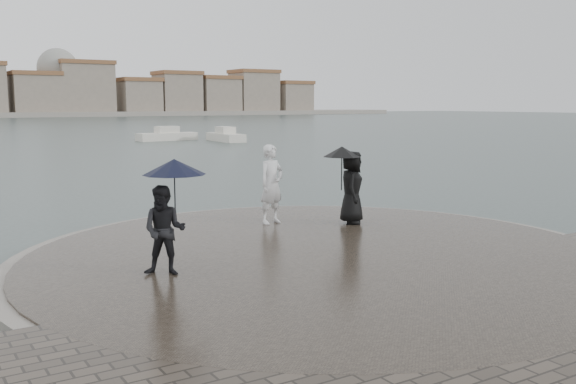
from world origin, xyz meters
TOP-DOWN VIEW (x-y plane):
  - ground at (0.00, 0.00)m, footprint 400.00×400.00m
  - kerb_ring at (0.00, 3.50)m, footprint 12.50×12.50m
  - quay_tip at (0.00, 3.50)m, footprint 11.90×11.90m
  - statue at (0.76, 6.81)m, footprint 0.81×0.62m
  - visitor_left at (-3.25, 3.60)m, footprint 1.30×1.13m
  - visitor_right at (2.42, 5.74)m, footprint 1.23×1.11m
  - boats at (16.19, 46.42)m, footprint 7.77×7.69m

SIDE VIEW (x-z plane):
  - ground at x=0.00m, z-range 0.00..0.00m
  - kerb_ring at x=0.00m, z-range 0.00..0.32m
  - quay_tip at x=0.00m, z-range 0.00..0.36m
  - boats at x=16.19m, z-range -0.37..1.13m
  - statue at x=0.76m, z-range 0.36..2.35m
  - visitor_right at x=2.42m, z-range 0.48..2.43m
  - visitor_left at x=-3.25m, z-range 0.50..2.54m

